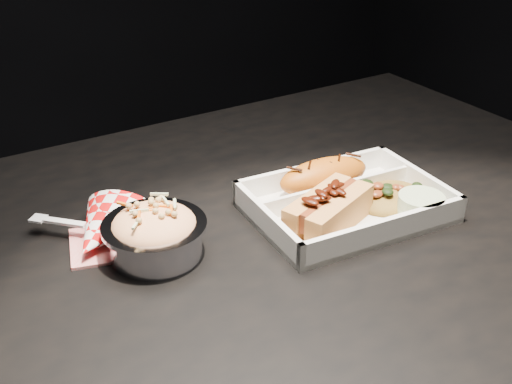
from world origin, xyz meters
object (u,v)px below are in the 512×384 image
at_px(dining_table, 248,291).
at_px(foil_coleslaw_cup, 155,232).
at_px(hotdog, 329,208).
at_px(fried_pastry, 324,176).
at_px(napkin_fork, 104,231).
at_px(food_tray, 345,206).

height_order(dining_table, foil_coleslaw_cup, foil_coleslaw_cup).
bearing_deg(hotdog, fried_pastry, 35.81).
relative_size(foil_coleslaw_cup, napkin_fork, 0.82).
bearing_deg(napkin_fork, hotdog, 20.08).
height_order(dining_table, napkin_fork, napkin_fork).
bearing_deg(napkin_fork, dining_table, 20.37).
bearing_deg(foil_coleslaw_cup, napkin_fork, 126.15).
bearing_deg(food_tray, foil_coleslaw_cup, 175.27).
bearing_deg(napkin_fork, foil_coleslaw_cup, -7.54).
relative_size(food_tray, fried_pastry, 1.92).
relative_size(food_tray, foil_coleslaw_cup, 2.11).
xyz_separation_m(fried_pastry, hotdog, (-0.05, -0.08, 0.00)).
distance_m(dining_table, napkin_fork, 0.21).
xyz_separation_m(hotdog, foil_coleslaw_cup, (-0.21, 0.07, -0.00)).
bearing_deg(dining_table, foil_coleslaw_cup, 170.74).
bearing_deg(food_tray, fried_pastry, 90.00).
distance_m(fried_pastry, napkin_fork, 0.31).
bearing_deg(hotdog, dining_table, 132.45).
xyz_separation_m(fried_pastry, napkin_fork, (-0.30, 0.05, -0.01)).
height_order(fried_pastry, hotdog, hotdog).
xyz_separation_m(dining_table, napkin_fork, (-0.16, 0.08, 0.11)).
distance_m(food_tray, fried_pastry, 0.06).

